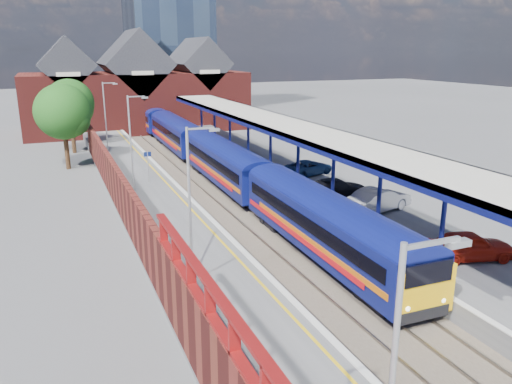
{
  "coord_description": "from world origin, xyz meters",
  "views": [
    {
      "loc": [
        -11.77,
        -14.22,
        11.1
      ],
      "look_at": [
        -0.38,
        13.19,
        2.6
      ],
      "focal_mm": 35.0,
      "sensor_mm": 36.0,
      "label": 1
    }
  ],
  "objects_px": {
    "train": "(198,144)",
    "parked_car_silver": "(379,199)",
    "lamp_post_b": "(192,196)",
    "lamp_post_d": "(106,113)",
    "lamp_post_c": "(132,138)",
    "platform_sign": "(148,162)",
    "parked_car_dark": "(336,188)",
    "parked_car_red": "(470,245)",
    "parked_car_blue": "(308,167)"
  },
  "relations": [
    {
      "from": "platform_sign",
      "to": "parked_car_silver",
      "type": "relative_size",
      "value": 0.53
    },
    {
      "from": "lamp_post_b",
      "to": "parked_car_silver",
      "type": "xyz_separation_m",
      "value": [
        13.76,
        5.19,
        -3.22
      ]
    },
    {
      "from": "lamp_post_c",
      "to": "platform_sign",
      "type": "bearing_deg",
      "value": 55.74
    },
    {
      "from": "parked_car_silver",
      "to": "lamp_post_d",
      "type": "bearing_deg",
      "value": 12.82
    },
    {
      "from": "parked_car_silver",
      "to": "parked_car_blue",
      "type": "xyz_separation_m",
      "value": [
        0.46,
        10.38,
        -0.15
      ]
    },
    {
      "from": "lamp_post_b",
      "to": "lamp_post_c",
      "type": "height_order",
      "value": "same"
    },
    {
      "from": "lamp_post_b",
      "to": "parked_car_blue",
      "type": "distance_m",
      "value": 21.36
    },
    {
      "from": "train",
      "to": "parked_car_blue",
      "type": "height_order",
      "value": "train"
    },
    {
      "from": "parked_car_silver",
      "to": "lamp_post_c",
      "type": "bearing_deg",
      "value": 37.5
    },
    {
      "from": "lamp_post_d",
      "to": "parked_car_dark",
      "type": "distance_m",
      "value": 26.58
    },
    {
      "from": "lamp_post_b",
      "to": "parked_car_dark",
      "type": "xyz_separation_m",
      "value": [
        12.88,
        8.98,
        -3.32
      ]
    },
    {
      "from": "parked_car_blue",
      "to": "lamp_post_b",
      "type": "bearing_deg",
      "value": 121.7
    },
    {
      "from": "platform_sign",
      "to": "parked_car_dark",
      "type": "relative_size",
      "value": 0.54
    },
    {
      "from": "parked_car_red",
      "to": "parked_car_dark",
      "type": "height_order",
      "value": "parked_car_red"
    },
    {
      "from": "parked_car_red",
      "to": "lamp_post_d",
      "type": "bearing_deg",
      "value": 36.73
    },
    {
      "from": "lamp_post_b",
      "to": "lamp_post_c",
      "type": "bearing_deg",
      "value": 90.0
    },
    {
      "from": "lamp_post_b",
      "to": "parked_car_red",
      "type": "height_order",
      "value": "lamp_post_b"
    },
    {
      "from": "train",
      "to": "platform_sign",
      "type": "relative_size",
      "value": 26.38
    },
    {
      "from": "parked_car_silver",
      "to": "platform_sign",
      "type": "bearing_deg",
      "value": 29.72
    },
    {
      "from": "lamp_post_c",
      "to": "parked_car_dark",
      "type": "xyz_separation_m",
      "value": [
        12.88,
        -7.02,
        -3.32
      ]
    },
    {
      "from": "train",
      "to": "lamp_post_d",
      "type": "height_order",
      "value": "lamp_post_d"
    },
    {
      "from": "platform_sign",
      "to": "parked_car_red",
      "type": "bearing_deg",
      "value": -60.42
    },
    {
      "from": "train",
      "to": "lamp_post_c",
      "type": "bearing_deg",
      "value": -126.34
    },
    {
      "from": "lamp_post_c",
      "to": "parked_car_silver",
      "type": "bearing_deg",
      "value": -38.15
    },
    {
      "from": "parked_car_dark",
      "to": "platform_sign",
      "type": "bearing_deg",
      "value": 52.51
    },
    {
      "from": "lamp_post_b",
      "to": "parked_car_blue",
      "type": "relative_size",
      "value": 1.57
    },
    {
      "from": "lamp_post_d",
      "to": "parked_car_red",
      "type": "bearing_deg",
      "value": -69.22
    },
    {
      "from": "lamp_post_b",
      "to": "parked_car_silver",
      "type": "height_order",
      "value": "lamp_post_b"
    },
    {
      "from": "train",
      "to": "lamp_post_b",
      "type": "height_order",
      "value": "lamp_post_b"
    },
    {
      "from": "lamp_post_b",
      "to": "parked_car_red",
      "type": "relative_size",
      "value": 1.65
    },
    {
      "from": "platform_sign",
      "to": "parked_car_silver",
      "type": "height_order",
      "value": "platform_sign"
    },
    {
      "from": "lamp_post_c",
      "to": "lamp_post_d",
      "type": "height_order",
      "value": "same"
    },
    {
      "from": "train",
      "to": "parked_car_silver",
      "type": "xyz_separation_m",
      "value": [
        5.9,
        -21.49,
        -0.35
      ]
    },
    {
      "from": "train",
      "to": "parked_car_red",
      "type": "xyz_separation_m",
      "value": [
        5.42,
        -29.67,
        -0.4
      ]
    },
    {
      "from": "lamp_post_c",
      "to": "parked_car_dark",
      "type": "bearing_deg",
      "value": -28.57
    },
    {
      "from": "parked_car_dark",
      "to": "lamp_post_b",
      "type": "bearing_deg",
      "value": 125.45
    },
    {
      "from": "lamp_post_b",
      "to": "parked_car_dark",
      "type": "bearing_deg",
      "value": 34.89
    },
    {
      "from": "train",
      "to": "lamp_post_d",
      "type": "distance_m",
      "value": 9.91
    },
    {
      "from": "lamp_post_b",
      "to": "parked_car_red",
      "type": "xyz_separation_m",
      "value": [
        13.28,
        -2.99,
        -3.27
      ]
    },
    {
      "from": "parked_car_dark",
      "to": "lamp_post_c",
      "type": "bearing_deg",
      "value": 61.98
    },
    {
      "from": "lamp_post_b",
      "to": "lamp_post_d",
      "type": "distance_m",
      "value": 32.0
    },
    {
      "from": "parked_car_red",
      "to": "parked_car_silver",
      "type": "xyz_separation_m",
      "value": [
        0.48,
        8.18,
        0.05
      ]
    },
    {
      "from": "lamp_post_c",
      "to": "platform_sign",
      "type": "xyz_separation_m",
      "value": [
        1.36,
        2.0,
        -2.3
      ]
    },
    {
      "from": "lamp_post_c",
      "to": "parked_car_dark",
      "type": "distance_m",
      "value": 15.04
    },
    {
      "from": "lamp_post_c",
      "to": "platform_sign",
      "type": "distance_m",
      "value": 3.34
    },
    {
      "from": "parked_car_red",
      "to": "parked_car_blue",
      "type": "relative_size",
      "value": 0.95
    },
    {
      "from": "train",
      "to": "platform_sign",
      "type": "distance_m",
      "value": 10.85
    },
    {
      "from": "parked_car_red",
      "to": "parked_car_blue",
      "type": "distance_m",
      "value": 18.59
    },
    {
      "from": "train",
      "to": "parked_car_blue",
      "type": "relative_size",
      "value": 14.74
    },
    {
      "from": "train",
      "to": "parked_car_blue",
      "type": "distance_m",
      "value": 12.81
    }
  ]
}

